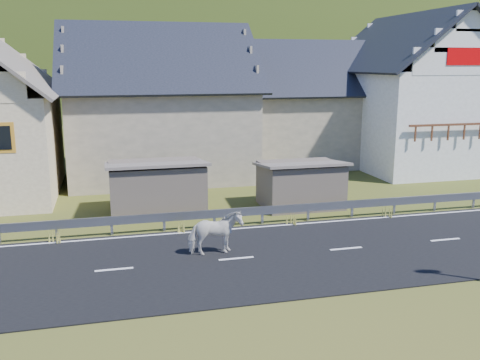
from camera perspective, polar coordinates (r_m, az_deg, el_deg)
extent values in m
plane|color=#344413|center=(18.13, -0.40, -8.50)|extent=(160.00, 160.00, 0.00)
cube|color=black|center=(18.12, -0.40, -8.44)|extent=(60.00, 7.00, 0.04)
cube|color=silver|center=(18.11, -0.40, -8.36)|extent=(60.00, 6.60, 0.01)
cube|color=#93969B|center=(21.36, -2.76, -3.62)|extent=(28.00, 0.08, 0.34)
cube|color=#93969B|center=(21.15, -18.97, -5.11)|extent=(0.10, 0.06, 0.70)
cube|color=#93969B|center=(21.06, -13.53, -4.84)|extent=(0.10, 0.06, 0.70)
cube|color=#93969B|center=(21.16, -8.10, -4.54)|extent=(0.10, 0.06, 0.70)
cube|color=#93969B|center=(21.44, -2.76, -4.20)|extent=(0.10, 0.06, 0.70)
cube|color=#93969B|center=(21.90, 2.38, -3.83)|extent=(0.10, 0.06, 0.70)
cube|color=#93969B|center=(22.54, 7.27, -3.46)|extent=(0.10, 0.06, 0.70)
cube|color=#93969B|center=(23.32, 11.86, -3.09)|extent=(0.10, 0.06, 0.70)
cube|color=#93969B|center=(24.25, 16.12, -2.72)|extent=(0.10, 0.06, 0.70)
cube|color=#93969B|center=(25.30, 20.05, -2.37)|extent=(0.10, 0.06, 0.70)
cube|color=#93969B|center=(26.46, 23.64, -2.04)|extent=(0.10, 0.06, 0.70)
cube|color=#675B4D|center=(23.66, -8.89, -0.87)|extent=(4.30, 3.30, 2.40)
cube|color=#675B4D|center=(24.63, 6.46, -0.52)|extent=(3.80, 2.90, 2.20)
cube|color=tan|center=(31.85, -8.64, 5.08)|extent=(10.00, 9.00, 5.00)
cube|color=tan|center=(36.14, 7.10, 5.66)|extent=(9.00, 8.00, 4.60)
cube|color=white|center=(36.07, 17.86, 6.27)|extent=(8.00, 10.00, 6.00)
cube|color=#CE0003|center=(31.76, 23.18, 12.01)|extent=(2.60, 0.06, 0.90)
cube|color=brown|center=(31.75, 22.87, 5.51)|extent=(6.80, 0.12, 0.12)
ellipsoid|color=#233C14|center=(198.44, -11.46, 4.44)|extent=(440.00, 280.00, 260.00)
imported|color=silver|center=(18.28, -2.66, -5.67)|extent=(0.92, 1.85, 1.52)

